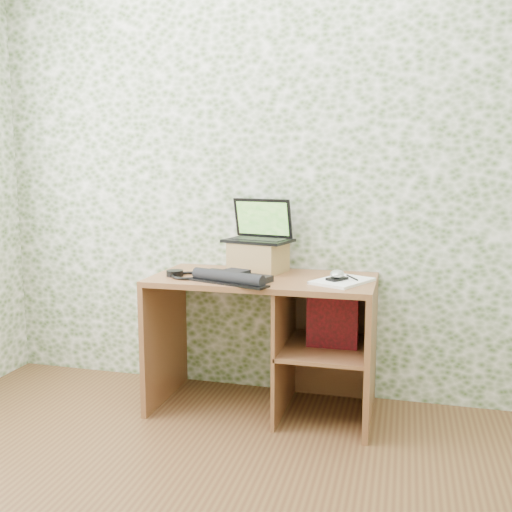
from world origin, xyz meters
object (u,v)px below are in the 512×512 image
(desk, at_px, (278,325))
(notepad, at_px, (342,281))
(laptop, at_px, (260,231))
(keyboard, at_px, (231,277))
(riser, at_px, (258,257))

(desk, xyz_separation_m, notepad, (0.35, -0.07, 0.28))
(laptop, xyz_separation_m, notepad, (0.50, -0.23, -0.22))
(laptop, bearing_deg, notepad, -10.98)
(desk, relative_size, keyboard, 2.58)
(laptop, height_order, keyboard, laptop)
(riser, relative_size, notepad, 0.91)
(desk, height_order, riser, riser)
(desk, bearing_deg, notepad, -11.54)
(riser, relative_size, keyboard, 0.61)
(laptop, xyz_separation_m, keyboard, (-0.06, -0.35, -0.20))
(desk, bearing_deg, keyboard, -137.26)
(riser, bearing_deg, desk, -39.05)
(desk, xyz_separation_m, laptop, (-0.14, 0.15, 0.50))
(notepad, bearing_deg, laptop, -178.64)
(riser, xyz_separation_m, laptop, (0.00, 0.04, 0.14))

